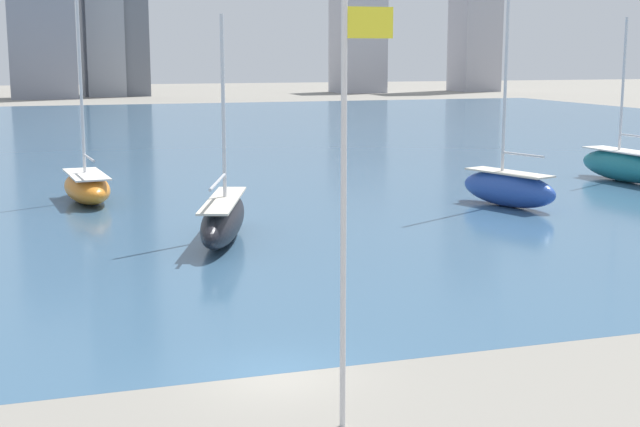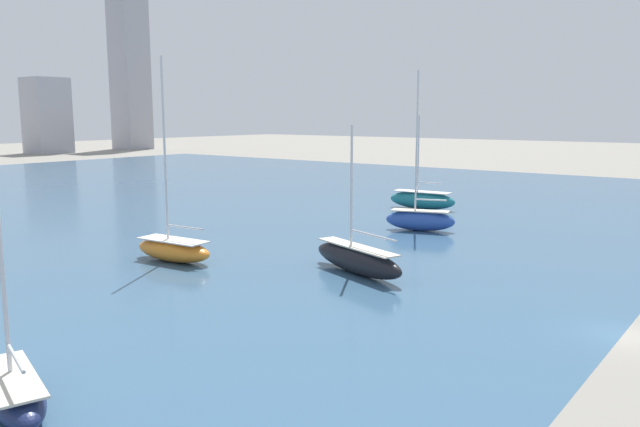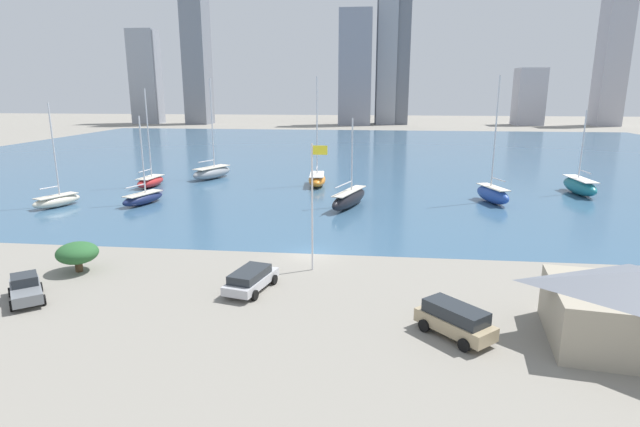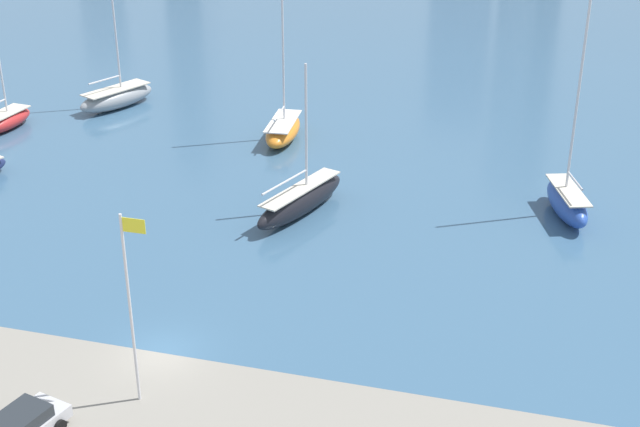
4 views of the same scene
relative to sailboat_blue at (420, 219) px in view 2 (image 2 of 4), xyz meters
name	(u,v)px [view 2 (image 2 of 4)]	position (x,y,z in m)	size (l,w,h in m)	color
ground_plane	(622,336)	(-20.32, -22.91, -1.19)	(500.00, 500.00, 0.00)	gray
sailboat_blue	(420,219)	(0.00, 0.00, 0.00)	(4.02, 7.15, 15.75)	#284CA8
sailboat_navy	(14,390)	(-43.83, -5.83, -0.36)	(3.91, 6.91, 10.92)	#19234C
sailboat_orange	(173,249)	(-23.57, 9.15, -0.17)	(3.16, 7.53, 15.90)	orange
sailboat_black	(357,259)	(-18.00, -4.55, -0.09)	(4.79, 9.80, 10.73)	black
sailboat_teal	(422,200)	(13.09, 6.78, -0.02)	(3.00, 8.67, 11.40)	#1E757F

